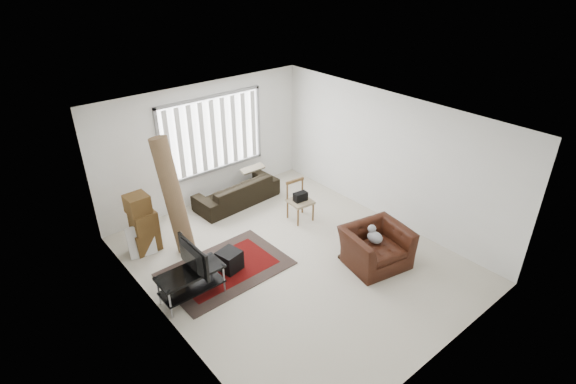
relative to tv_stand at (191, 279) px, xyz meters
name	(u,v)px	position (x,y,z in m)	size (l,w,h in m)	color
room	(277,164)	(1.98, 0.23, 1.37)	(6.00, 6.02, 2.71)	beige
persian_rug	(226,269)	(0.82, 0.29, -0.38)	(2.22, 1.50, 0.02)	black
tv_stand	(191,279)	(0.00, 0.00, 0.00)	(1.08, 0.49, 0.54)	black
tv	(188,259)	(0.00, 0.00, 0.40)	(0.88, 0.11, 0.50)	black
subwoofer	(230,260)	(0.88, 0.23, -0.19)	(0.37, 0.37, 0.37)	black
moving_boxes	(143,225)	(-0.01, 1.79, 0.16)	(0.49, 0.46, 1.17)	brown
white_flatpack	(141,241)	(-0.13, 1.65, -0.07)	(0.50, 0.07, 0.63)	silver
rolled_rug	(173,196)	(0.52, 1.44, 0.74)	(0.33, 0.33, 2.23)	brown
sofa	(237,188)	(2.36, 2.17, -0.01)	(1.95, 0.84, 0.75)	black
side_chair	(300,199)	(2.98, 0.73, 0.08)	(0.50, 0.50, 0.86)	#837356
armchair	(376,244)	(3.02, -1.31, 0.02)	(1.28, 1.17, 0.82)	black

